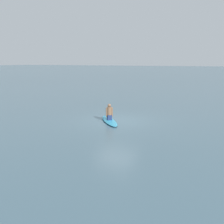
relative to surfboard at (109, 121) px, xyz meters
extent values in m
plane|color=slate|center=(-0.42, 0.26, -0.07)|extent=(400.00, 400.00, 0.00)
ellipsoid|color=#339EC6|center=(0.00, 0.00, 0.00)|extent=(2.85, 2.56, 0.13)
cube|color=navy|center=(0.00, 0.00, 0.22)|extent=(0.41, 0.41, 0.30)
cylinder|color=brown|center=(0.00, 0.00, 0.60)|extent=(0.40, 0.40, 0.50)
sphere|color=brown|center=(0.00, 0.00, 0.94)|extent=(0.20, 0.20, 0.20)
cylinder|color=brown|center=(0.11, -0.13, 0.53)|extent=(0.11, 0.11, 0.55)
cylinder|color=brown|center=(-0.11, 0.13, 0.53)|extent=(0.11, 0.11, 0.55)
camera|label=1|loc=(14.52, 7.85, 3.56)|focal=44.63mm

